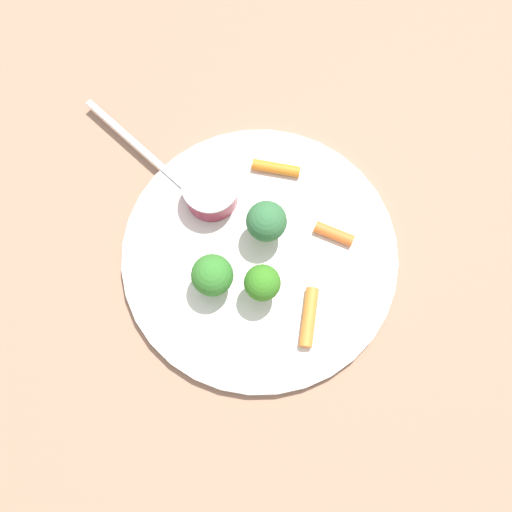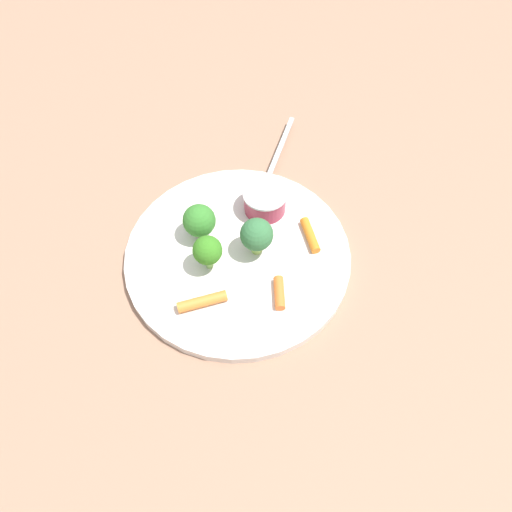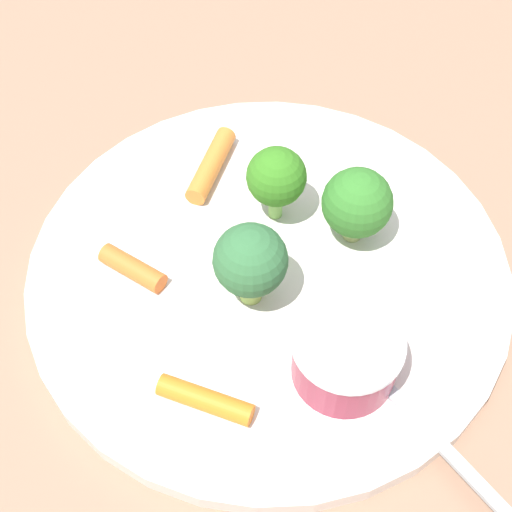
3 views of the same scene
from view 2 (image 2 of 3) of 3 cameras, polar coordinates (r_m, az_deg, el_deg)
ground_plane at (r=0.66m, az=-1.97°, el=-0.29°), size 2.40×2.40×0.00m
plate at (r=0.66m, az=-1.99°, el=-0.00°), size 0.28×0.28×0.01m
sauce_cup at (r=0.68m, az=0.98°, el=6.01°), size 0.06×0.06×0.03m
broccoli_floret_0 at (r=0.62m, az=0.11°, el=2.11°), size 0.04×0.04×0.05m
broccoli_floret_1 at (r=0.62m, az=-5.28°, el=0.58°), size 0.04×0.04×0.05m
broccoli_floret_2 at (r=0.65m, az=-6.17°, el=3.81°), size 0.04×0.04×0.05m
carrot_stick_0 at (r=0.66m, az=5.88°, el=2.26°), size 0.05×0.02×0.01m
carrot_stick_1 at (r=0.61m, az=2.54°, el=-4.01°), size 0.04×0.02×0.01m
carrot_stick_2 at (r=0.61m, az=-5.86°, el=-4.94°), size 0.02×0.06×0.01m
fork at (r=0.74m, az=1.86°, el=9.80°), size 0.18×0.10×0.00m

